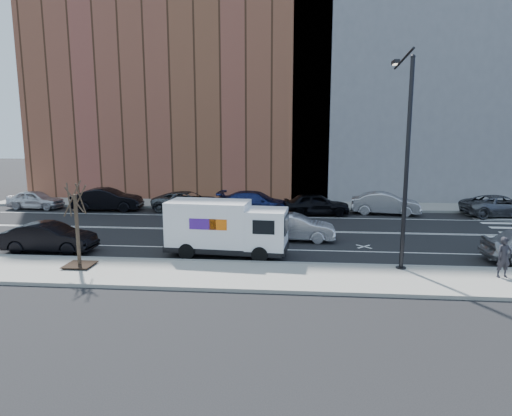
% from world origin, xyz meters
% --- Properties ---
extents(ground, '(120.00, 120.00, 0.00)m').
position_xyz_m(ground, '(0.00, 0.00, 0.00)').
color(ground, black).
rests_on(ground, ground).
extents(sidewalk_near, '(44.00, 3.60, 0.15)m').
position_xyz_m(sidewalk_near, '(0.00, -8.80, 0.07)').
color(sidewalk_near, gray).
rests_on(sidewalk_near, ground).
extents(sidewalk_far, '(44.00, 3.60, 0.15)m').
position_xyz_m(sidewalk_far, '(0.00, 8.80, 0.07)').
color(sidewalk_far, gray).
rests_on(sidewalk_far, ground).
extents(curb_near, '(44.00, 0.25, 0.17)m').
position_xyz_m(curb_near, '(0.00, -7.00, 0.08)').
color(curb_near, gray).
rests_on(curb_near, ground).
extents(curb_far, '(44.00, 0.25, 0.17)m').
position_xyz_m(curb_far, '(0.00, 7.00, 0.08)').
color(curb_far, gray).
rests_on(curb_far, ground).
extents(road_markings, '(40.00, 8.60, 0.01)m').
position_xyz_m(road_markings, '(0.00, 0.00, 0.00)').
color(road_markings, white).
rests_on(road_markings, ground).
extents(bldg_brick, '(26.00, 10.00, 22.00)m').
position_xyz_m(bldg_brick, '(-8.00, 15.60, 11.00)').
color(bldg_brick, brown).
rests_on(bldg_brick, ground).
extents(bldg_concrete, '(20.00, 10.00, 26.00)m').
position_xyz_m(bldg_concrete, '(12.00, 15.60, 13.00)').
color(bldg_concrete, slate).
rests_on(bldg_concrete, ground).
extents(streetlight, '(0.44, 4.02, 9.34)m').
position_xyz_m(streetlight, '(7.00, -6.91, 5.08)').
color(streetlight, black).
rests_on(streetlight, ground).
extents(street_tree, '(1.20, 1.20, 3.75)m').
position_xyz_m(street_tree, '(-7.00, -8.40, 1.45)').
color(street_tree, black).
rests_on(street_tree, ground).
extents(fedex_van, '(5.98, 2.47, 2.67)m').
position_xyz_m(fedex_van, '(-0.95, -5.60, 1.40)').
color(fedex_van, black).
rests_on(fedex_van, ground).
extents(far_parked_a, '(4.28, 1.90, 1.43)m').
position_xyz_m(far_parked_a, '(-17.46, 5.89, 0.71)').
color(far_parked_a, silver).
rests_on(far_parked_a, ground).
extents(far_parked_b, '(5.21, 2.18, 1.68)m').
position_xyz_m(far_parked_b, '(-11.67, 5.68, 0.84)').
color(far_parked_b, black).
rests_on(far_parked_b, ground).
extents(far_parked_c, '(5.38, 2.71, 1.46)m').
position_xyz_m(far_parked_c, '(-5.60, 6.00, 0.73)').
color(far_parked_c, '#484B4F').
rests_on(far_parked_c, ground).
extents(far_parked_d, '(5.67, 2.65, 1.60)m').
position_xyz_m(far_parked_d, '(-0.49, 5.56, 0.80)').
color(far_parked_d, navy).
rests_on(far_parked_d, ground).
extents(far_parked_e, '(4.84, 2.33, 1.60)m').
position_xyz_m(far_parked_e, '(3.85, 5.33, 0.80)').
color(far_parked_e, black).
rests_on(far_parked_e, ground).
extents(far_parked_f, '(4.98, 2.26, 1.58)m').
position_xyz_m(far_parked_f, '(8.80, 6.02, 0.79)').
color(far_parked_f, '#ABABB0').
rests_on(far_parked_f, ground).
extents(far_parked_g, '(5.58, 3.10, 1.48)m').
position_xyz_m(far_parked_g, '(16.75, 6.02, 0.74)').
color(far_parked_g, '#53565C').
rests_on(far_parked_g, ground).
extents(driving_sedan, '(4.50, 1.75, 1.46)m').
position_xyz_m(driving_sedan, '(2.37, -2.21, 0.73)').
color(driving_sedan, silver).
rests_on(driving_sedan, ground).
extents(near_parked_rear_a, '(4.53, 1.59, 1.49)m').
position_xyz_m(near_parked_rear_a, '(-9.82, -5.76, 0.75)').
color(near_parked_rear_a, black).
rests_on(near_parked_rear_a, ground).
extents(pedestrian, '(0.68, 0.51, 1.67)m').
position_xyz_m(pedestrian, '(10.85, -8.26, 0.98)').
color(pedestrian, '#252329').
rests_on(pedestrian, sidewalk_near).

